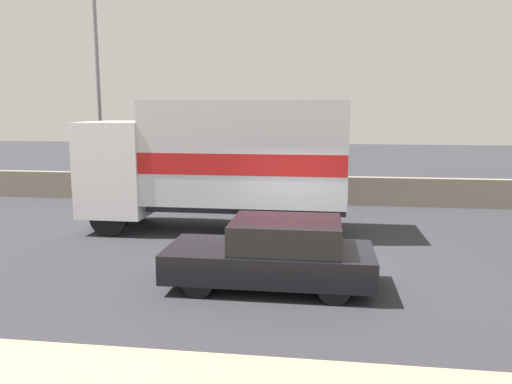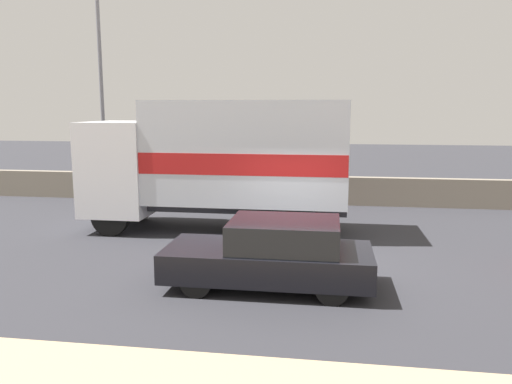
# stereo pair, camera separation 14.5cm
# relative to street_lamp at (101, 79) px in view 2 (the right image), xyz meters

# --- Properties ---
(ground_plane) EXTENTS (80.00, 80.00, 0.00)m
(ground_plane) POSITION_rel_street_lamp_xyz_m (7.41, -6.99, -4.49)
(ground_plane) COLOR #2D2D33
(stone_wall_backdrop) EXTENTS (60.00, 0.35, 1.02)m
(stone_wall_backdrop) POSITION_rel_street_lamp_xyz_m (7.41, 0.59, -3.98)
(stone_wall_backdrop) COLOR gray
(stone_wall_backdrop) RESTS_ON ground_plane
(street_lamp) EXTENTS (0.56, 0.28, 7.85)m
(street_lamp) POSITION_rel_street_lamp_xyz_m (0.00, 0.00, 0.00)
(street_lamp) COLOR slate
(street_lamp) RESTS_ON ground_plane
(box_truck) EXTENTS (7.27, 2.45, 3.64)m
(box_truck) POSITION_rel_street_lamp_xyz_m (5.26, -3.88, -2.46)
(box_truck) COLOR silver
(box_truck) RESTS_ON ground_plane
(car_hatchback) EXTENTS (3.96, 1.72, 1.33)m
(car_hatchback) POSITION_rel_street_lamp_xyz_m (7.23, -8.21, -3.83)
(car_hatchback) COLOR black
(car_hatchback) RESTS_ON ground_plane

